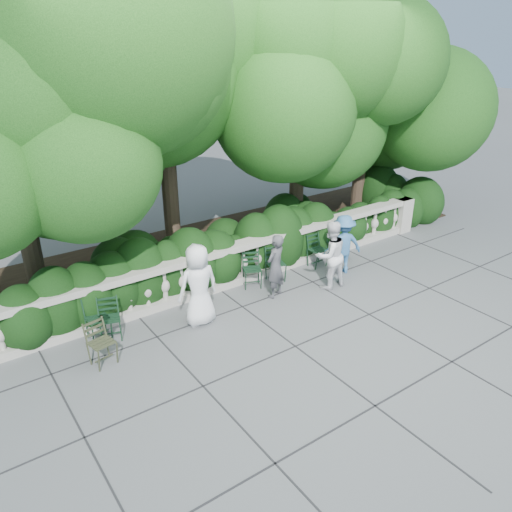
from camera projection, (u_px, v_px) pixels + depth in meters
ground at (284, 316)px, 10.42m from camera, size 90.00×90.00×0.00m
balustrade at (236, 264)px, 11.55m from camera, size 12.00×0.44×1.00m
shrub_hedge at (211, 265)px, 12.65m from camera, size 15.00×2.60×1.70m
tree_canopy at (225, 100)px, 11.50m from camera, size 15.04×6.52×6.78m
chair_a at (112, 343)px, 9.53m from camera, size 0.56×0.59×0.84m
chair_b at (103, 341)px, 9.57m from camera, size 0.46×0.49×0.84m
chair_c at (253, 289)px, 11.47m from camera, size 0.60×0.62×0.84m
chair_d at (321, 268)px, 12.49m from camera, size 0.44×0.48×0.84m
chair_e at (278, 283)px, 11.75m from camera, size 0.55×0.58×0.84m
chair_f at (339, 260)px, 12.91m from camera, size 0.47×0.50×0.84m
chair_weathered at (109, 367)px, 8.84m from camera, size 0.52×0.55×0.84m
person_businessman at (198, 285)px, 9.84m from camera, size 0.85×0.57×1.71m
person_woman_grey at (275, 266)px, 10.90m from camera, size 0.62×0.51×1.47m
person_casual_man at (330, 255)px, 11.28m from camera, size 0.82×0.66×1.60m
person_older_blue at (343, 244)px, 11.98m from camera, size 1.08×0.83×1.48m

